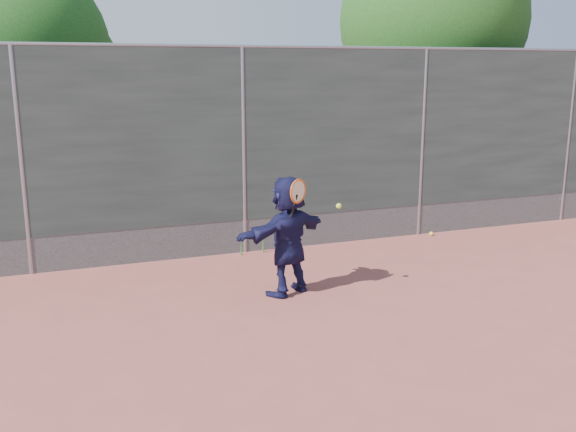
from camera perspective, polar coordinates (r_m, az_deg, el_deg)
name	(u,v)px	position (r m, az deg, el deg)	size (l,w,h in m)	color
ground	(345,343)	(6.62, 5.06, -11.18)	(80.00, 80.00, 0.00)	#9E4C42
player	(288,236)	(7.75, 0.00, -1.75)	(1.35, 0.43, 1.46)	#16163D
ball_ground	(431,234)	(10.84, 12.62, -1.55)	(0.07, 0.07, 0.07)	#CFE031
fence	(243,147)	(9.38, -3.99, 6.13)	(20.00, 0.06, 3.03)	#38423D
swing_action	(302,194)	(7.48, 1.25, 1.95)	(0.69, 0.17, 0.51)	#C95312
tree_right	(439,26)	(13.39, 13.28, 16.09)	(3.78, 3.60, 5.39)	#382314
tree_left	(29,53)	(11.99, -22.06, 13.25)	(3.15, 3.00, 4.53)	#382314
weed_clump	(266,243)	(9.64, -1.98, -2.44)	(0.68, 0.07, 0.30)	#387226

